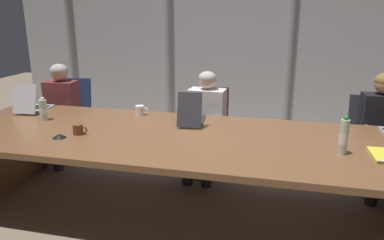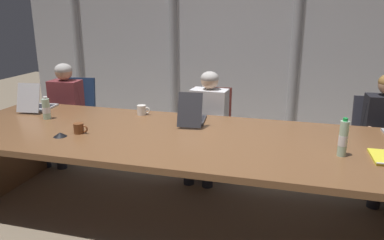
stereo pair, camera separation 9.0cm
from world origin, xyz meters
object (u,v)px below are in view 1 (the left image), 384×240
object	(u,v)px
laptop_left_end	(33,106)
office_chair_center	(371,153)
coffee_mug_near	(140,110)
coffee_mug_far	(78,129)
water_bottle_primary	(43,110)
conference_mic_left_side	(59,136)
person_left_mid	(205,119)
water_bottle_secondary	(344,137)
laptop_left_mid	(192,117)
person_center	(382,127)
office_chair_left_end	(71,128)
person_left_end	(58,107)
office_chair_left_mid	(208,140)

from	to	relation	value
laptop_left_end	office_chair_center	bearing A→B (deg)	-85.70
coffee_mug_near	coffee_mug_far	xyz separation A→B (m)	(-0.28, -0.68, -0.00)
water_bottle_primary	office_chair_center	bearing A→B (deg)	16.13
coffee_mug_near	conference_mic_left_side	size ratio (longest dim) A/B	1.23
person_left_mid	conference_mic_left_side	bearing A→B (deg)	-36.35
person_left_mid	coffee_mug_near	world-z (taller)	person_left_mid
person_left_mid	water_bottle_secondary	size ratio (longest dim) A/B	3.99
coffee_mug_far	conference_mic_left_side	xyz separation A→B (m)	(-0.11, -0.12, -0.03)
office_chair_center	laptop_left_mid	bearing A→B (deg)	-72.37
person_center	coffee_mug_near	world-z (taller)	person_center
person_center	conference_mic_left_side	xyz separation A→B (m)	(-2.69, -1.17, 0.09)
laptop_left_end	water_bottle_secondary	size ratio (longest dim) A/B	1.53
laptop_left_mid	water_bottle_primary	xyz separation A→B (m)	(-1.38, -0.24, 0.04)
laptop_left_mid	coffee_mug_near	xyz separation A→B (m)	(-0.56, 0.14, -0.01)
office_chair_center	office_chair_left_end	bearing A→B (deg)	-93.44
conference_mic_left_side	person_center	bearing A→B (deg)	23.45
coffee_mug_far	water_bottle_primary	bearing A→B (deg)	150.28
person_left_end	coffee_mug_far	bearing A→B (deg)	36.93
person_center	laptop_left_end	bearing A→B (deg)	-85.64
coffee_mug_near	coffee_mug_far	bearing A→B (deg)	-112.40
laptop_left_end	person_center	xyz separation A→B (m)	(3.43, 0.48, -0.13)
person_left_end	person_left_mid	distance (m)	1.74
office_chair_left_mid	coffee_mug_far	world-z (taller)	office_chair_left_mid
water_bottle_primary	water_bottle_secondary	bearing A→B (deg)	-5.72
person_center	office_chair_left_end	bearing A→B (deg)	-96.20
coffee_mug_near	person_left_end	bearing A→B (deg)	162.72
person_center	office_chair_center	bearing A→B (deg)	-173.71
person_left_end	person_left_mid	xyz separation A→B (m)	(1.74, -0.00, -0.01)
laptop_left_end	water_bottle_primary	bearing A→B (deg)	-136.71
person_center	office_chair_left_mid	bearing A→B (deg)	-98.75
office_chair_left_end	conference_mic_left_side	distance (m)	1.57
laptop_left_mid	person_left_mid	xyz separation A→B (m)	(0.02, 0.50, -0.16)
laptop_left_end	laptop_left_mid	size ratio (longest dim) A/B	0.93
office_chair_left_mid	coffee_mug_near	bearing A→B (deg)	-55.52
person_left_end	person_center	distance (m)	3.45
person_left_mid	coffee_mug_far	world-z (taller)	person_left_mid
water_bottle_secondary	coffee_mug_near	distance (m)	1.91
water_bottle_secondary	conference_mic_left_side	bearing A→B (deg)	-175.72
coffee_mug_near	conference_mic_left_side	world-z (taller)	coffee_mug_near
water_bottle_primary	conference_mic_left_side	world-z (taller)	water_bottle_primary
office_chair_left_end	conference_mic_left_side	world-z (taller)	office_chair_left_end
person_center	water_bottle_primary	bearing A→B (deg)	-80.23
laptop_left_mid	office_chair_left_end	xyz separation A→B (m)	(-1.68, 0.66, -0.44)
laptop_left_mid	office_chair_left_mid	xyz separation A→B (m)	(0.03, 0.66, -0.45)
office_chair_left_mid	person_left_end	size ratio (longest dim) A/B	0.79
office_chair_center	water_bottle_primary	size ratio (longest dim) A/B	4.14
office_chair_left_end	office_chair_left_mid	bearing A→B (deg)	80.59
office_chair_center	person_left_end	bearing A→B (deg)	-90.77
office_chair_center	person_center	distance (m)	0.36
conference_mic_left_side	laptop_left_mid	bearing A→B (deg)	34.94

